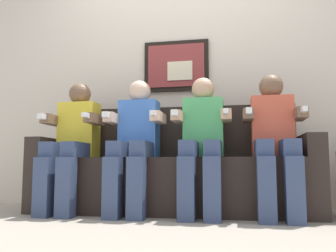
{
  "coord_description": "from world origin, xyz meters",
  "views": [
    {
      "loc": [
        0.52,
        -2.65,
        0.39
      ],
      "look_at": [
        0.0,
        0.15,
        0.7
      ],
      "focal_mm": 38.49,
      "sensor_mm": 36.0,
      "label": 1
    }
  ],
  "objects_px": {
    "person_leftmost": "(73,139)",
    "person_right_center": "(202,137)",
    "couch": "(172,174)",
    "person_left_center": "(135,138)",
    "person_rightmost": "(274,136)"
  },
  "relations": [
    {
      "from": "couch",
      "to": "person_left_center",
      "type": "distance_m",
      "value": 0.43
    },
    {
      "from": "person_left_center",
      "to": "person_right_center",
      "type": "distance_m",
      "value": 0.54
    },
    {
      "from": "person_leftmost",
      "to": "person_left_center",
      "type": "bearing_deg",
      "value": 0.0
    },
    {
      "from": "couch",
      "to": "person_right_center",
      "type": "xyz_separation_m",
      "value": [
        0.27,
        -0.17,
        0.29
      ]
    },
    {
      "from": "person_right_center",
      "to": "couch",
      "type": "bearing_deg",
      "value": 148.19
    },
    {
      "from": "couch",
      "to": "person_leftmost",
      "type": "distance_m",
      "value": 0.88
    },
    {
      "from": "person_leftmost",
      "to": "person_rightmost",
      "type": "xyz_separation_m",
      "value": [
        1.63,
        0.0,
        0.0
      ]
    },
    {
      "from": "person_leftmost",
      "to": "person_right_center",
      "type": "bearing_deg",
      "value": 0.0
    },
    {
      "from": "person_leftmost",
      "to": "person_rightmost",
      "type": "relative_size",
      "value": 1.0
    },
    {
      "from": "person_rightmost",
      "to": "person_leftmost",
      "type": "bearing_deg",
      "value": 180.0
    },
    {
      "from": "person_leftmost",
      "to": "person_right_center",
      "type": "xyz_separation_m",
      "value": [
        1.09,
        0.0,
        0.0
      ]
    },
    {
      "from": "couch",
      "to": "person_left_center",
      "type": "relative_size",
      "value": 2.09
    },
    {
      "from": "person_right_center",
      "to": "person_left_center",
      "type": "bearing_deg",
      "value": 180.0
    },
    {
      "from": "person_left_center",
      "to": "couch",
      "type": "bearing_deg",
      "value": 31.8
    },
    {
      "from": "couch",
      "to": "person_rightmost",
      "type": "relative_size",
      "value": 2.09
    }
  ]
}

